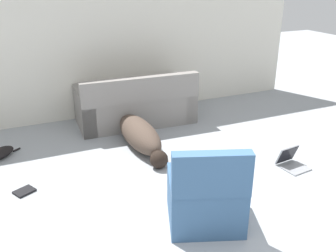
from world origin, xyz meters
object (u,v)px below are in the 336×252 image
at_px(dog, 140,135).
at_px(laptop_open, 291,160).
at_px(side_chair, 206,196).
at_px(couch, 136,105).
at_px(book_black, 24,191).

relative_size(dog, laptop_open, 4.60).
bearing_deg(laptop_open, side_chair, -166.76).
distance_m(dog, side_chair, 1.79).
xyz_separation_m(couch, book_black, (-1.80, -1.45, -0.27)).
bearing_deg(laptop_open, book_black, 160.42).
distance_m(couch, side_chair, 2.71).
bearing_deg(dog, side_chair, -1.19).
bearing_deg(dog, couch, 163.01).
height_order(couch, laptop_open, couch).
height_order(couch, book_black, couch).
height_order(laptop_open, book_black, laptop_open).
relative_size(laptop_open, side_chair, 0.42).
distance_m(couch, dog, 0.96).
distance_m(laptop_open, book_black, 3.14).
height_order(dog, laptop_open, dog).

